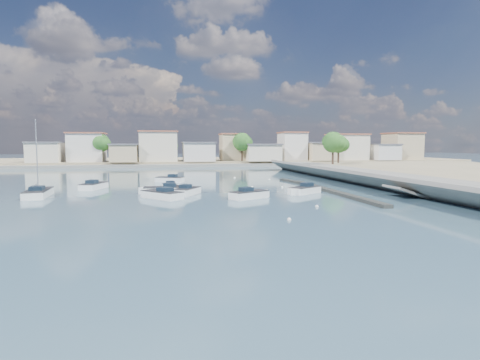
# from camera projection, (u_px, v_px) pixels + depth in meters

# --- Properties ---
(ground) EXTENTS (400.00, 400.00, 0.00)m
(ground) POSITION_uv_depth(u_px,v_px,m) (235.00, 175.00, 77.97)
(ground) COLOR #304A60
(ground) RESTS_ON ground
(seawall_walkway) EXTENTS (5.00, 90.00, 1.80)m
(seawall_walkway) POSITION_uv_depth(u_px,v_px,m) (402.00, 182.00, 54.87)
(seawall_walkway) COLOR slate
(seawall_walkway) RESTS_ON ground
(breakwater) EXTENTS (2.00, 31.02, 0.35)m
(breakwater) POSITION_uv_depth(u_px,v_px,m) (322.00, 189.00, 52.49)
(breakwater) COLOR black
(breakwater) RESTS_ON ground
(far_shore_land) EXTENTS (160.00, 40.00, 1.40)m
(far_shore_land) POSITION_uv_depth(u_px,v_px,m) (207.00, 161.00, 128.82)
(far_shore_land) COLOR gray
(far_shore_land) RESTS_ON ground
(far_shore_quay) EXTENTS (160.00, 2.50, 0.80)m
(far_shore_quay) POSITION_uv_depth(u_px,v_px,m) (215.00, 165.00, 108.28)
(far_shore_quay) COLOR slate
(far_shore_quay) RESTS_ON ground
(far_town) EXTENTS (113.01, 12.80, 8.35)m
(far_town) POSITION_uv_depth(u_px,v_px,m) (249.00, 148.00, 115.66)
(far_town) COLOR beige
(far_town) RESTS_ON far_shore_land
(shore_trees) EXTENTS (74.56, 38.32, 7.92)m
(shore_trees) POSITION_uv_depth(u_px,v_px,m) (247.00, 144.00, 106.49)
(shore_trees) COLOR #38281E
(shore_trees) RESTS_ON ground
(motorboat_a) EXTENTS (4.80, 5.22, 1.48)m
(motorboat_a) POSITION_uv_depth(u_px,v_px,m) (161.00, 195.00, 44.38)
(motorboat_a) COLOR white
(motorboat_a) RESTS_ON ground
(motorboat_b) EXTENTS (3.62, 4.72, 1.48)m
(motorboat_b) POSITION_uv_depth(u_px,v_px,m) (188.00, 191.00, 47.71)
(motorboat_b) COLOR white
(motorboat_b) RESTS_ON ground
(motorboat_c) EXTENTS (5.76, 2.02, 1.48)m
(motorboat_c) POSITION_uv_depth(u_px,v_px,m) (163.00, 190.00, 48.75)
(motorboat_c) COLOR white
(motorboat_c) RESTS_ON ground
(motorboat_d) EXTENTS (4.74, 4.17, 1.48)m
(motorboat_d) POSITION_uv_depth(u_px,v_px,m) (303.00, 190.00, 48.66)
(motorboat_d) COLOR white
(motorboat_d) RESTS_ON ground
(motorboat_e) EXTENTS (3.28, 5.51, 1.48)m
(motorboat_e) POSITION_uv_depth(u_px,v_px,m) (95.00, 186.00, 53.84)
(motorboat_e) COLOR white
(motorboat_e) RESTS_ON ground
(motorboat_f) EXTENTS (4.85, 3.41, 1.48)m
(motorboat_f) POSITION_uv_depth(u_px,v_px,m) (169.00, 180.00, 63.65)
(motorboat_f) COLOR white
(motorboat_f) RESTS_ON ground
(motorboat_g) EXTENTS (2.33, 4.41, 1.48)m
(motorboat_g) POSITION_uv_depth(u_px,v_px,m) (171.00, 188.00, 51.12)
(motorboat_g) COLOR white
(motorboat_g) RESTS_ON ground
(motorboat_h) EXTENTS (4.86, 3.72, 1.48)m
(motorboat_h) POSITION_uv_depth(u_px,v_px,m) (251.00, 195.00, 44.40)
(motorboat_h) COLOR white
(motorboat_h) RESTS_ON ground
(sailboat) EXTENTS (2.80, 7.41, 9.00)m
(sailboat) POSITION_uv_depth(u_px,v_px,m) (39.00, 193.00, 46.04)
(sailboat) COLOR white
(sailboat) RESTS_ON ground
(mooring_buoys) EXTENTS (8.14, 40.44, 0.33)m
(mooring_buoys) POSITION_uv_depth(u_px,v_px,m) (268.00, 189.00, 53.22)
(mooring_buoys) COLOR white
(mooring_buoys) RESTS_ON ground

